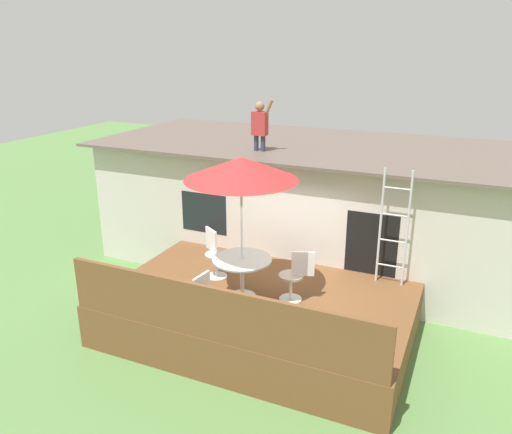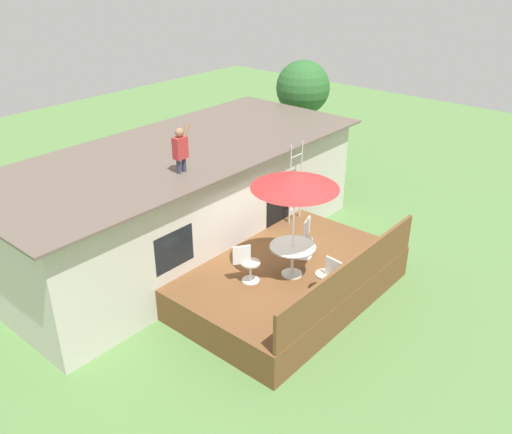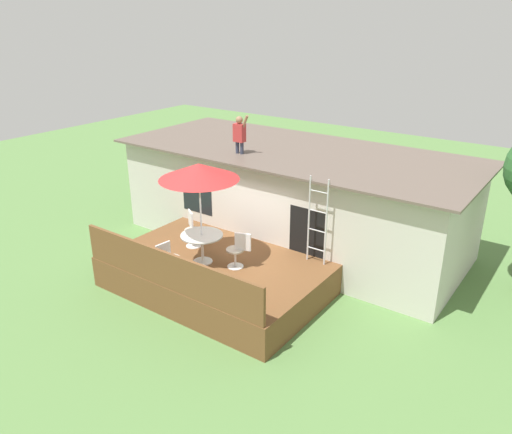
# 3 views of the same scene
# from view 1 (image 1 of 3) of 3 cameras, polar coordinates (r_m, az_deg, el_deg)

# --- Properties ---
(ground_plane) EXTENTS (40.00, 40.00, 0.00)m
(ground_plane) POSITION_cam_1_polar(r_m,az_deg,el_deg) (9.64, 0.46, -12.77)
(ground_plane) COLOR #567F42
(house) EXTENTS (10.50, 4.50, 2.88)m
(house) POSITION_cam_1_polar(r_m,az_deg,el_deg) (12.13, 7.32, 1.47)
(house) COLOR beige
(house) RESTS_ON ground
(deck) EXTENTS (5.36, 3.50, 0.80)m
(deck) POSITION_cam_1_polar(r_m,az_deg,el_deg) (9.44, 0.47, -10.70)
(deck) COLOR brown
(deck) RESTS_ON ground
(deck_railing) EXTENTS (5.26, 0.08, 0.90)m
(deck_railing) POSITION_cam_1_polar(r_m,az_deg,el_deg) (7.69, -4.70, -10.93)
(deck_railing) COLOR brown
(deck_railing) RESTS_ON deck
(patio_table) EXTENTS (1.04, 1.04, 0.74)m
(patio_table) POSITION_cam_1_polar(r_m,az_deg,el_deg) (8.84, -1.59, -5.69)
(patio_table) COLOR silver
(patio_table) RESTS_ON deck
(patio_umbrella) EXTENTS (1.90, 1.90, 2.54)m
(patio_umbrella) POSITION_cam_1_polar(r_m,az_deg,el_deg) (8.26, -1.70, 5.48)
(patio_umbrella) COLOR silver
(patio_umbrella) RESTS_ON deck
(step_ladder) EXTENTS (0.52, 0.04, 2.20)m
(step_ladder) POSITION_cam_1_polar(r_m,az_deg,el_deg) (9.50, 15.30, -1.22)
(step_ladder) COLOR silver
(step_ladder) RESTS_ON deck
(person_figure) EXTENTS (0.47, 0.20, 1.11)m
(person_figure) POSITION_cam_1_polar(r_m,az_deg,el_deg) (10.86, 0.47, 10.63)
(person_figure) COLOR #33384C
(person_figure) RESTS_ON house
(patio_chair_left) EXTENTS (0.56, 0.46, 0.92)m
(patio_chair_left) POSITION_cam_1_polar(r_m,az_deg,el_deg) (9.73, -4.70, -4.15)
(patio_chair_left) COLOR silver
(patio_chair_left) RESTS_ON deck
(patio_chair_right) EXTENTS (0.61, 0.44, 0.92)m
(patio_chair_right) POSITION_cam_1_polar(r_m,az_deg,el_deg) (8.83, 4.46, -6.68)
(patio_chair_right) COLOR silver
(patio_chair_right) RESTS_ON deck
(patio_chair_near) EXTENTS (0.44, 0.62, 0.92)m
(patio_chair_near) POSITION_cam_1_polar(r_m,az_deg,el_deg) (8.12, -5.58, -9.16)
(patio_chair_near) COLOR silver
(patio_chair_near) RESTS_ON deck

